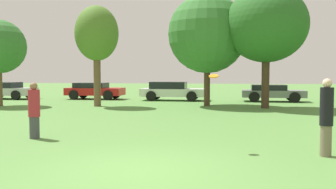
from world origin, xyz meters
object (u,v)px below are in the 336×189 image
tree_2 (207,34)px  parked_car_silver (6,90)px  frisbee (214,76)px  tree_3 (266,25)px  person_catcher (326,117)px  person_thrower (34,110)px  parked_car_red (94,90)px  tree_1 (97,34)px  parked_car_white (172,91)px  parked_car_grey (272,92)px

tree_2 → parked_car_silver: 15.98m
frisbee → tree_3: 12.25m
person_catcher → tree_3: size_ratio=0.28×
person_thrower → parked_car_red: bearing=112.4°
frisbee → person_catcher: bearing=-9.4°
tree_2 → tree_3: (3.23, -1.07, 0.33)m
tree_3 → frisbee: bearing=-103.8°
tree_3 → tree_1: bearing=180.0°
tree_3 → parked_car_silver: size_ratio=1.60×
parked_car_white → person_catcher: bearing=-69.1°
tree_3 → tree_2: bearing=161.7°
frisbee → parked_car_silver: 22.80m
person_thrower → parked_car_white: person_thrower is taller
person_thrower → tree_3: size_ratio=0.25×
parked_car_white → parked_car_grey: 6.89m
frisbee → parked_car_white: 17.03m
person_thrower → tree_1: bearing=108.0°
tree_3 → person_catcher: bearing=-91.0°
parked_car_red → frisbee: bearing=-60.2°
tree_1 → parked_car_silver: size_ratio=1.41×
person_catcher → tree_2: size_ratio=0.28×
person_catcher → tree_1: (-9.38, 12.05, 3.24)m
parked_car_silver → person_thrower: bearing=-54.4°
tree_3 → parked_car_grey: 6.39m
person_thrower → frisbee: size_ratio=6.73×
person_catcher → parked_car_grey: bearing=-84.2°
frisbee → parked_car_grey: frisbee is taller
tree_1 → parked_car_silver: tree_1 is taller
parked_car_white → person_thrower: bearing=-95.7°
parked_car_white → parked_car_grey: (6.89, -0.22, -0.07)m
parked_car_white → tree_2: bearing=-55.0°
person_thrower → tree_3: 13.89m
person_thrower → parked_car_white: (2.38, 15.73, -0.14)m
person_thrower → parked_car_red: 16.72m
tree_2 → tree_1: bearing=-170.5°
person_catcher → parked_car_white: person_catcher is taller
parked_car_grey → tree_2: bearing=-135.6°
tree_1 → tree_2: size_ratio=0.89×
person_catcher → parked_car_red: size_ratio=0.43×
parked_car_silver → parked_car_white: size_ratio=0.90×
tree_3 → parked_car_silver: tree_3 is taller
person_catcher → parked_car_red: bearing=-46.9°
person_catcher → parked_car_white: 18.05m
parked_car_grey → frisbee: bearing=-100.6°
parked_car_silver → parked_car_red: bearing=8.1°
parked_car_red → parked_car_grey: 12.81m
person_thrower → parked_car_grey: size_ratio=0.39×
tree_3 → parked_car_grey: bearing=77.3°
frisbee → parked_car_white: (-2.94, 16.74, -1.18)m
tree_3 → parked_car_red: tree_3 is taller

